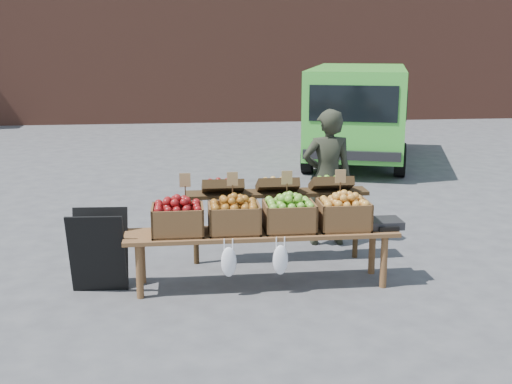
{
  "coord_description": "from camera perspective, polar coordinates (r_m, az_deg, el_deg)",
  "views": [
    {
      "loc": [
        -1.36,
        -6.15,
        2.42
      ],
      "look_at": [
        -0.6,
        0.4,
        0.85
      ],
      "focal_mm": 45.0,
      "sensor_mm": 36.0,
      "label": 1
    }
  ],
  "objects": [
    {
      "name": "crate_red_apples",
      "position": [
        6.37,
        2.98,
        -2.19
      ],
      "size": [
        0.5,
        0.4,
        0.28
      ],
      "primitive_type": null,
      "color": "#568E26",
      "rests_on": "display_bench"
    },
    {
      "name": "crate_green_apples",
      "position": [
        6.48,
        7.78,
        -2.03
      ],
      "size": [
        0.5,
        0.4,
        0.28
      ],
      "primitive_type": null,
      "color": "gold",
      "rests_on": "display_bench"
    },
    {
      "name": "crate_russet_pears",
      "position": [
        6.31,
        -1.96,
        -2.35
      ],
      "size": [
        0.5,
        0.4,
        0.28
      ],
      "primitive_type": null,
      "color": "#AF601E",
      "rests_on": "display_bench"
    },
    {
      "name": "back_table",
      "position": [
        7.11,
        1.89,
        -2.12
      ],
      "size": [
        2.1,
        0.44,
        1.04
      ],
      "primitive_type": null,
      "color": "#332311",
      "rests_on": "ground"
    },
    {
      "name": "weighing_scale",
      "position": [
        6.63,
        11.32,
        -2.73
      ],
      "size": [
        0.34,
        0.3,
        0.08
      ],
      "primitive_type": "cube",
      "color": "black",
      "rests_on": "display_bench"
    },
    {
      "name": "display_bench",
      "position": [
        6.46,
        0.51,
        -5.9
      ],
      "size": [
        2.7,
        0.56,
        0.57
      ],
      "primitive_type": null,
      "color": "brown",
      "rests_on": "ground"
    },
    {
      "name": "ground",
      "position": [
        6.75,
        5.49,
        -7.69
      ],
      "size": [
        80.0,
        80.0,
        0.0
      ],
      "primitive_type": "plane",
      "color": "#4A4A4D"
    },
    {
      "name": "delivery_van",
      "position": [
        13.08,
        9.02,
        6.76
      ],
      "size": [
        3.15,
        4.62,
        1.89
      ],
      "primitive_type": null,
      "rotation": [
        0.0,
        0.0,
        -0.31
      ],
      "color": "green",
      "rests_on": "ground"
    },
    {
      "name": "vendor",
      "position": [
        7.68,
        6.36,
        1.28
      ],
      "size": [
        0.6,
        0.4,
        1.64
      ],
      "primitive_type": "imported",
      "rotation": [
        0.0,
        0.0,
        3.15
      ],
      "color": "#272A1E",
      "rests_on": "ground"
    },
    {
      "name": "chalkboard_sign",
      "position": [
        6.48,
        -13.8,
        -5.09
      ],
      "size": [
        0.56,
        0.33,
        0.82
      ],
      "primitive_type": null,
      "rotation": [
        0.0,
        0.0,
        -0.06
      ],
      "color": "black",
      "rests_on": "ground"
    },
    {
      "name": "crate_golden_apples",
      "position": [
        6.29,
        -6.97,
        -2.49
      ],
      "size": [
        0.5,
        0.4,
        0.28
      ],
      "primitive_type": null,
      "color": "maroon",
      "rests_on": "display_bench"
    }
  ]
}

